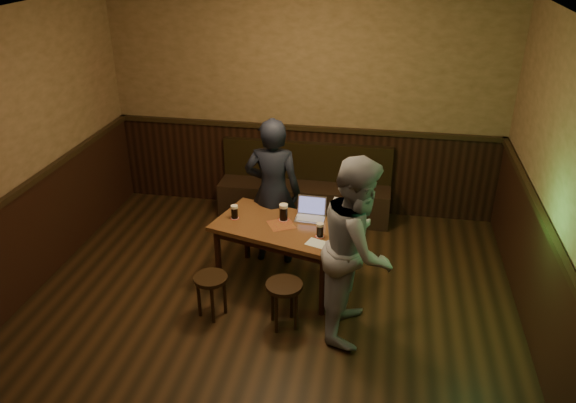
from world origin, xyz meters
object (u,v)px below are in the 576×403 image
(pint_left, at_px, (234,212))
(pint_mid, at_px, (284,212))
(stool_left, at_px, (211,284))
(pub_table, at_px, (281,233))
(stool_right, at_px, (284,292))
(pint_right, at_px, (320,230))
(laptop, at_px, (311,213))
(person_grey, at_px, (358,248))
(person_suit, at_px, (273,192))
(bench, at_px, (305,193))

(pint_left, xyz_separation_m, pint_mid, (0.51, 0.05, 0.02))
(stool_left, height_order, pint_left, pint_left)
(pub_table, xyz_separation_m, pint_mid, (0.00, 0.11, 0.18))
(pint_mid, bearing_deg, stool_right, -79.15)
(pint_right, distance_m, laptop, 0.41)
(stool_left, distance_m, person_grey, 1.47)
(stool_left, relative_size, stool_right, 0.94)
(person_suit, xyz_separation_m, person_grey, (0.99, -1.07, 0.03))
(pub_table, distance_m, person_grey, 1.03)
(bench, xyz_separation_m, pint_left, (-0.50, -1.56, 0.48))
(laptop, bearing_deg, pint_right, -66.97)
(stool_left, bearing_deg, laptop, 45.58)
(pint_right, height_order, person_suit, person_suit)
(pint_mid, bearing_deg, bench, 90.15)
(bench, distance_m, person_suit, 1.26)
(stool_left, relative_size, laptop, 1.43)
(person_suit, bearing_deg, bench, -101.84)
(pub_table, height_order, person_grey, person_grey)
(pint_left, bearing_deg, pint_mid, 6.00)
(pub_table, height_order, person_suit, person_suit)
(pub_table, height_order, laptop, laptop)
(pint_right, relative_size, person_grey, 0.08)
(pint_left, distance_m, pint_mid, 0.51)
(stool_left, relative_size, person_suit, 0.26)
(pub_table, xyz_separation_m, stool_left, (-0.57, -0.65, -0.27))
(stool_left, xyz_separation_m, stool_right, (0.72, -0.03, 0.02))
(stool_right, bearing_deg, bench, 93.86)
(stool_left, height_order, pint_right, pint_right)
(stool_left, bearing_deg, pub_table, 48.84)
(pub_table, xyz_separation_m, laptop, (0.27, 0.21, 0.15))
(pub_table, relative_size, pint_right, 10.08)
(pint_right, bearing_deg, pub_table, 157.85)
(pint_mid, height_order, person_grey, person_grey)
(person_suit, bearing_deg, pint_left, 50.86)
(stool_left, xyz_separation_m, person_grey, (1.37, 0.06, 0.52))
(stool_right, height_order, pint_left, pint_left)
(bench, relative_size, person_grey, 1.27)
(pub_table, relative_size, person_suit, 0.88)
(bench, relative_size, stool_right, 4.69)
(stool_right, distance_m, pint_right, 0.71)
(laptop, xyz_separation_m, person_suit, (-0.46, 0.27, 0.07))
(pint_mid, xyz_separation_m, person_suit, (-0.19, 0.38, 0.04))
(pint_left, bearing_deg, pub_table, -6.02)
(bench, relative_size, person_suit, 1.31)
(bench, height_order, pint_mid, bench)
(pint_left, xyz_separation_m, person_suit, (0.32, 0.43, 0.05))
(pint_left, distance_m, pint_right, 0.95)
(pint_left, bearing_deg, person_suit, 53.42)
(pint_right, bearing_deg, stool_right, -117.25)
(pint_mid, relative_size, pint_right, 1.22)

